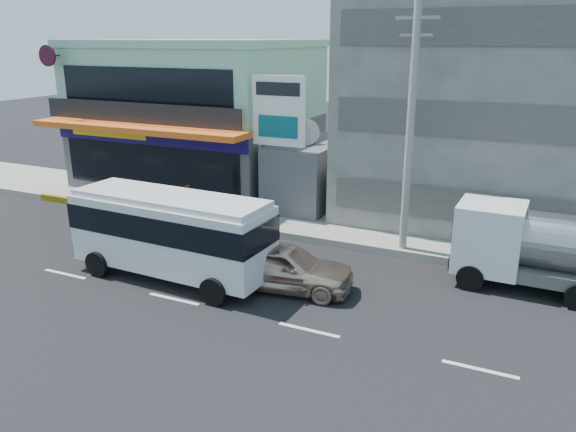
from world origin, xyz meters
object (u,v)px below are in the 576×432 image
at_px(concrete_building, 538,72).
at_px(tanker_truck, 559,251).
at_px(minibus, 171,229).
at_px(sedan, 283,266).
at_px(satellite_dish, 304,143).
at_px(shop_building, 200,118).
at_px(utility_pole_near, 410,129).
at_px(motorcycle_rider, 190,212).
at_px(billboard, 279,119).

distance_m(concrete_building, tanker_truck, 10.59).
relative_size(minibus, sedan, 1.56).
xyz_separation_m(concrete_building, minibus, (-11.08, -13.50, -5.10)).
bearing_deg(satellite_dish, shop_building, 159.79).
bearing_deg(sedan, utility_pole_near, -39.49).
bearing_deg(shop_building, utility_pole_near, -25.06).
distance_m(shop_building, sedan, 16.28).
height_order(concrete_building, minibus, concrete_building).
height_order(utility_pole_near, motorcycle_rider, utility_pole_near).
relative_size(concrete_building, sedan, 3.24).
distance_m(shop_building, minibus, 14.39).
distance_m(shop_building, motorcycle_rider, 8.84).
distance_m(billboard, sedan, 8.69).
bearing_deg(tanker_truck, satellite_dish, 157.06).
xyz_separation_m(sedan, tanker_truck, (8.68, 3.69, 0.74)).
bearing_deg(motorcycle_rider, sedan, -32.33).
xyz_separation_m(minibus, tanker_truck, (12.76, 4.56, -0.32)).
relative_size(utility_pole_near, motorcycle_rider, 5.04).
relative_size(utility_pole_near, sedan, 2.02).
xyz_separation_m(shop_building, minibus, (6.92, -12.45, -2.10)).
height_order(concrete_building, billboard, concrete_building).
height_order(shop_building, tanker_truck, shop_building).
distance_m(concrete_building, satellite_dish, 11.30).
distance_m(shop_building, concrete_building, 18.28).
xyz_separation_m(billboard, utility_pole_near, (6.50, -1.80, 0.22)).
distance_m(billboard, tanker_truck, 13.02).
bearing_deg(sedan, billboard, 18.46).
distance_m(minibus, sedan, 4.30).
height_order(billboard, utility_pole_near, utility_pole_near).
xyz_separation_m(billboard, sedan, (3.50, -6.83, -4.09)).
xyz_separation_m(billboard, tanker_truck, (12.18, -3.14, -3.35)).
xyz_separation_m(shop_building, tanker_truck, (19.68, -7.89, -2.42)).
relative_size(shop_building, satellite_dish, 8.27).
bearing_deg(sedan, minibus, 93.36).
bearing_deg(minibus, concrete_building, 50.63).
height_order(satellite_dish, minibus, satellite_dish).
bearing_deg(motorcycle_rider, tanker_truck, -2.71).
height_order(sedan, tanker_truck, tanker_truck).
height_order(concrete_building, satellite_dish, concrete_building).
xyz_separation_m(utility_pole_near, sedan, (-3.00, -5.03, -4.31)).
bearing_deg(motorcycle_rider, shop_building, 119.24).
relative_size(shop_building, billboard, 1.80).
height_order(billboard, tanker_truck, billboard).
xyz_separation_m(minibus, sedan, (4.08, 0.87, -1.06)).
xyz_separation_m(concrete_building, satellite_dish, (-10.00, -4.00, -3.42)).
relative_size(concrete_building, billboard, 2.32).
distance_m(concrete_building, sedan, 15.70).
bearing_deg(concrete_building, sedan, -119.00).
xyz_separation_m(minibus, motorcycle_rider, (-2.92, 5.30, -1.25)).
height_order(concrete_building, tanker_truck, concrete_building).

